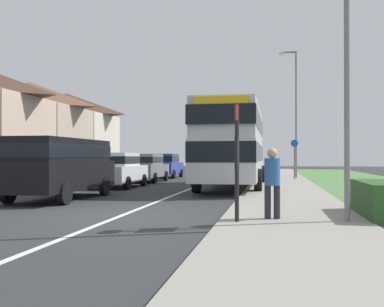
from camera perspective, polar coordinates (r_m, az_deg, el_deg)
name	(u,v)px	position (r m, az deg, el deg)	size (l,w,h in m)	color
ground_plane	(124,215)	(11.67, -8.65, -7.70)	(120.00, 120.00, 0.00)	#2D3033
lane_marking_centre	(185,191)	(19.37, -0.95, -4.78)	(0.14, 60.00, 0.01)	silver
pavement_near_side	(285,195)	(17.02, 11.78, -5.19)	(3.20, 68.00, 0.12)	gray
double_decker_bus	(233,143)	(21.14, 5.26, 1.39)	(2.80, 10.54, 3.70)	#BCBCC1
parked_van_black	(61,163)	(16.21, -16.32, -1.19)	(2.11, 5.37, 2.10)	black
parked_car_white	(117,169)	(21.72, -9.50, -1.90)	(2.01, 4.12, 1.66)	silver
parked_car_grey	(146,167)	(26.37, -5.87, -1.66)	(1.89, 4.35, 1.64)	slate
parked_car_blue	(165,165)	(31.54, -3.45, -1.42)	(1.96, 4.09, 1.68)	navy
pedestrian_at_stop	(272,180)	(10.03, 10.16, -3.30)	(0.34, 0.34, 1.67)	#23232D
bus_stop_sign	(237,154)	(9.47, 5.73, -0.05)	(0.09, 0.52, 2.60)	black
cycle_route_sign	(294,158)	(28.15, 12.89, -0.50)	(0.44, 0.08, 2.52)	slate
street_lamp_near	(342,10)	(10.50, 18.52, 16.87)	(1.14, 0.20, 8.08)	slate
street_lamp_mid	(295,107)	(30.04, 12.90, 5.82)	(1.14, 0.20, 8.34)	slate
house_terrace_far_side	(4,127)	(30.39, -22.80, 3.09)	(7.13, 22.80, 6.64)	tan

